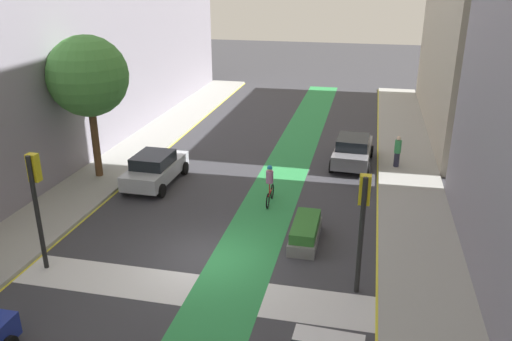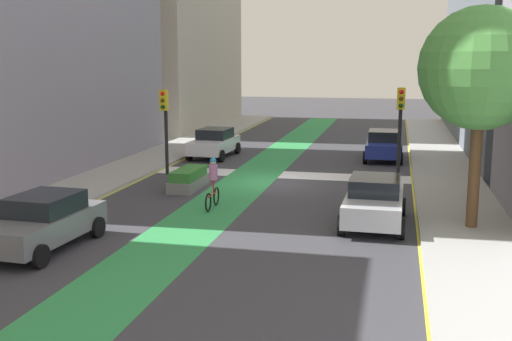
{
  "view_description": "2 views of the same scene",
  "coord_description": "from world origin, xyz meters",
  "views": [
    {
      "loc": [
        5.2,
        -15.33,
        9.71
      ],
      "look_at": [
        0.57,
        5.38,
        1.39
      ],
      "focal_mm": 36.03,
      "sensor_mm": 36.0,
      "label": 1
    },
    {
      "loc": [
        -5.16,
        26.25,
        5.41
      ],
      "look_at": [
        0.15,
        2.86,
        1.05
      ],
      "focal_mm": 43.52,
      "sensor_mm": 36.0,
      "label": 2
    }
  ],
  "objects": [
    {
      "name": "sidewalk_left",
      "position": [
        -7.5,
        0.0,
        0.07
      ],
      "size": [
        3.0,
        60.0,
        0.15
      ],
      "primitive_type": "cube",
      "color": "#9E9E99",
      "rests_on": "ground_plane"
    },
    {
      "name": "sidewalk_right",
      "position": [
        7.5,
        0.0,
        0.07
      ],
      "size": [
        3.0,
        60.0,
        0.15
      ],
      "primitive_type": "cube",
      "color": "#9E9E99",
      "rests_on": "ground_plane"
    },
    {
      "name": "pedestrian_sidewalk_right_a",
      "position": [
        6.87,
        10.66,
        0.98
      ],
      "size": [
        0.34,
        0.34,
        1.63
      ],
      "color": "#262638",
      "rests_on": "sidewalk_right"
    },
    {
      "name": "car_grey_right_far",
      "position": [
        4.6,
        10.83,
        0.8
      ],
      "size": [
        2.19,
        4.28,
        1.57
      ],
      "color": "slate",
      "rests_on": "ground_plane"
    },
    {
      "name": "crosswalk_band",
      "position": [
        0.0,
        -2.0,
        0.0
      ],
      "size": [
        12.0,
        1.8,
        0.01
      ],
      "primitive_type": "cube",
      "color": "silver",
      "rests_on": "ground_plane"
    },
    {
      "name": "traffic_signal_near_left",
      "position": [
        -5.33,
        -1.71,
        2.91
      ],
      "size": [
        0.35,
        0.52,
        4.15
      ],
      "color": "black",
      "rests_on": "ground_plane"
    },
    {
      "name": "cyclist_in_lane",
      "position": [
        1.27,
        5.01,
        0.97
      ],
      "size": [
        0.32,
        1.73,
        1.86
      ],
      "color": "black",
      "rests_on": "ground_plane"
    },
    {
      "name": "ground_plane",
      "position": [
        0.0,
        0.0,
        0.0
      ],
      "size": [
        120.0,
        120.0,
        0.0
      ],
      "primitive_type": "plane",
      "color": "#38383D"
    },
    {
      "name": "car_silver_left_far",
      "position": [
        -4.56,
        6.08,
        0.8
      ],
      "size": [
        2.08,
        4.23,
        1.57
      ],
      "color": "#B2B7BF",
      "rests_on": "ground_plane"
    },
    {
      "name": "bike_lane_paint",
      "position": [
        1.25,
        0.0,
        0.0
      ],
      "size": [
        2.4,
        60.0,
        0.01
      ],
      "primitive_type": "cube",
      "color": "#2D8C47",
      "rests_on": "ground_plane"
    },
    {
      "name": "curb_stripe_left",
      "position": [
        -6.0,
        0.0,
        0.01
      ],
      "size": [
        0.16,
        60.0,
        0.01
      ],
      "primitive_type": "cube",
      "color": "yellow",
      "rests_on": "ground_plane"
    },
    {
      "name": "curb_stripe_right",
      "position": [
        6.0,
        0.0,
        0.01
      ],
      "size": [
        0.16,
        60.0,
        0.01
      ],
      "primitive_type": "cube",
      "color": "yellow",
      "rests_on": "ground_plane"
    },
    {
      "name": "street_tree_near",
      "position": [
        -7.61,
        6.16,
        5.08
      ],
      "size": [
        3.78,
        3.78,
        6.85
      ],
      "color": "brown",
      "rests_on": "sidewalk_left"
    },
    {
      "name": "median_planter",
      "position": [
        3.25,
        2.0,
        0.4
      ],
      "size": [
        1.01,
        2.67,
        0.85
      ],
      "color": "slate",
      "rests_on": "ground_plane"
    },
    {
      "name": "traffic_signal_near_right",
      "position": [
        5.31,
        -0.79,
        2.8
      ],
      "size": [
        0.35,
        0.52,
        3.98
      ],
      "color": "black",
      "rests_on": "ground_plane"
    }
  ]
}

